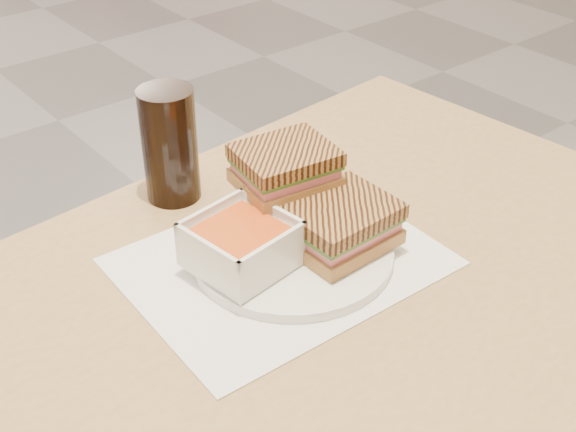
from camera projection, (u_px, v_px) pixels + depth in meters
main_table at (277, 373)px, 0.97m from camera, size 1.25×0.79×0.75m
tray_liner at (281, 262)px, 0.98m from camera, size 0.39×0.31×0.00m
plate at (292, 252)px, 0.98m from camera, size 0.26×0.26×0.01m
soup_bowl at (241, 246)px, 0.94m from camera, size 0.13×0.13×0.06m
panini_lower at (340, 224)px, 0.97m from camera, size 0.13×0.11×0.06m
panini_upper at (285, 167)px, 0.99m from camera, size 0.14×0.12×0.05m
cola_glass at (170, 145)px, 1.06m from camera, size 0.08×0.08×0.17m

